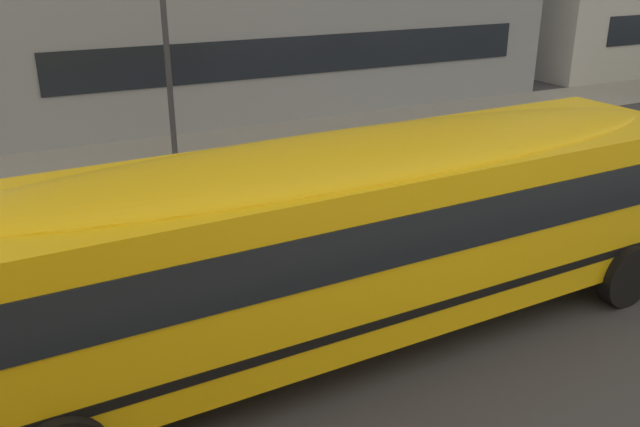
# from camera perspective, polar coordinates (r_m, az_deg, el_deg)

# --- Properties ---
(ground_plane) EXTENTS (400.00, 400.00, 0.00)m
(ground_plane) POSITION_cam_1_polar(r_m,az_deg,el_deg) (10.41, -10.85, -7.12)
(ground_plane) COLOR #38383D
(sidewalk_far) EXTENTS (120.00, 3.00, 0.01)m
(sidewalk_far) POSITION_cam_1_polar(r_m,az_deg,el_deg) (17.59, -18.41, 4.16)
(sidewalk_far) COLOR gray
(sidewalk_far) RESTS_ON ground_plane
(lane_centreline) EXTENTS (110.00, 0.16, 0.01)m
(lane_centreline) POSITION_cam_1_polar(r_m,az_deg,el_deg) (10.41, -10.85, -7.10)
(lane_centreline) COLOR silver
(lane_centreline) RESTS_ON ground_plane
(school_bus) EXTENTS (12.10, 2.88, 2.69)m
(school_bus) POSITION_cam_1_polar(r_m,az_deg,el_deg) (8.54, 1.55, -1.36)
(school_bus) COLOR yellow
(school_bus) RESTS_ON ground_plane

